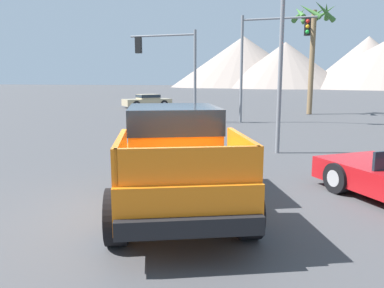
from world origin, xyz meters
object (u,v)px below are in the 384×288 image
(orange_pickup_truck, at_px, (175,150))
(parked_car_tan, at_px, (147,101))
(traffic_light_main, at_px, (169,58))
(traffic_light_crosswalk, at_px, (269,48))
(palm_tree_leaning, at_px, (313,31))

(orange_pickup_truck, relative_size, parked_car_tan, 1.27)
(parked_car_tan, distance_m, traffic_light_main, 12.29)
(orange_pickup_truck, bearing_deg, traffic_light_crosswalk, 65.58)
(parked_car_tan, bearing_deg, orange_pickup_truck, 161.16)
(orange_pickup_truck, distance_m, palm_tree_leaning, 22.01)
(orange_pickup_truck, bearing_deg, traffic_light_main, 87.68)
(traffic_light_main, relative_size, palm_tree_leaning, 0.68)
(orange_pickup_truck, distance_m, traffic_light_main, 14.82)
(palm_tree_leaning, bearing_deg, parked_car_tan, 169.15)
(traffic_light_crosswalk, distance_m, palm_tree_leaning, 7.24)
(traffic_light_main, relative_size, traffic_light_crosswalk, 0.87)
(orange_pickup_truck, bearing_deg, parked_car_tan, 91.67)
(traffic_light_main, bearing_deg, orange_pickup_truck, 110.90)
(orange_pickup_truck, xyz_separation_m, traffic_light_main, (-5.21, 13.63, 2.57))
(orange_pickup_truck, height_order, palm_tree_leaning, palm_tree_leaning)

